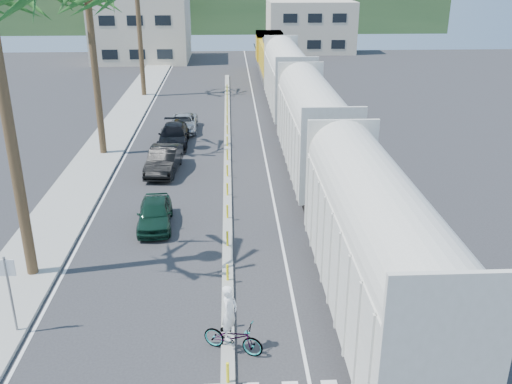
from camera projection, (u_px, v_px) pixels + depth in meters
ground at (228, 364)px, 18.28m from camera, size 140.00×140.00×0.00m
sidewalk at (109, 140)px, 41.04m from camera, size 3.00×90.00×0.15m
rails at (291, 128)px, 44.43m from camera, size 1.56×100.00×0.06m
median at (227, 161)px, 36.74m from camera, size 0.45×60.00×0.85m
lane_markings at (198, 140)px, 41.34m from camera, size 9.42×90.00×0.01m
freight_train at (301, 108)px, 38.33m from camera, size 3.00×60.94×5.85m
street_sign at (9, 284)px, 19.07m from camera, size 0.60×0.08×3.00m
buildings at (182, 19)px, 82.75m from camera, size 38.00×27.00×10.00m
car_lead at (155, 213)px, 27.63m from camera, size 2.10×4.20×1.37m
car_second at (164, 160)px, 34.79m from camera, size 2.46×5.02×1.56m
car_third at (174, 135)px, 39.90m from camera, size 2.06×5.03×1.46m
car_rear at (184, 123)px, 43.42m from camera, size 2.14×4.50×1.24m
cyclist at (232, 331)px, 18.64m from camera, size 2.28×2.64×2.47m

